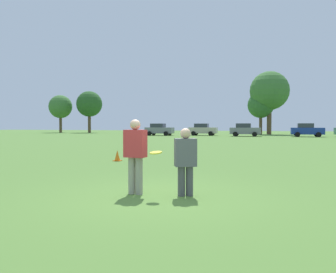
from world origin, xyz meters
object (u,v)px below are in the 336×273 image
Objects in this scene: player_defender at (185,158)px; parked_car_center at (245,130)px; parked_car_mid_left at (203,129)px; traffic_cone at (117,156)px; frisbee at (156,153)px; parked_car_mid_right at (307,130)px; parked_car_near_left at (159,129)px; player_thrower at (135,152)px.

player_defender is 41.66m from parked_car_center.
parked_car_mid_left is at bearing 102.78° from player_defender.
traffic_cone is (-4.86, 6.07, -0.60)m from player_defender.
traffic_cone is 35.49m from parked_car_center.
frisbee is 0.57× the size of traffic_cone.
parked_car_mid_right is (14.65, -1.27, 0.00)m from parked_car_mid_left.
parked_car_mid_right reaches higher than player_defender.
frisbee is 7.78m from traffic_cone.
parked_car_center is at bearing 93.79° from frisbee.
player_defender is 7.80m from traffic_cone.
traffic_cone is 0.11× the size of parked_car_near_left.
traffic_cone is 0.11× the size of parked_car_center.
player_thrower is 42.81m from parked_car_mid_right.
parked_car_near_left is 20.88m from parked_car_mid_right.
parked_car_mid_left and parked_car_mid_right have the same top height.
parked_car_near_left is 12.73m from parked_car_center.
traffic_cone is 37.74m from parked_car_mid_left.
player_defender is at bearing -85.41° from parked_car_center.
parked_car_center is 1.00× the size of parked_car_mid_right.
parked_car_center is at bearing 2.14° from parked_car_near_left.
parked_car_mid_right is at bearing 75.04° from traffic_cone.
frisbee reaches higher than traffic_cone.
parked_car_center is at bearing -16.64° from parked_car_mid_left.
parked_car_mid_right is (4.79, 42.21, 0.09)m from player_defender.
parked_car_center is (12.72, 0.48, 0.00)m from parked_car_near_left.
traffic_cone is at bearing -104.96° from parked_car_mid_right.
parked_car_mid_right reaches higher than traffic_cone.
player_thrower is 1.15m from player_defender.
player_thrower is at bearing -170.16° from player_defender.
frisbee is 42.90m from parked_car_mid_right.
parked_car_near_left is 1.00× the size of parked_car_mid_right.
traffic_cone is 37.41m from parked_car_mid_right.
parked_car_mid_left is at bearing 101.98° from frisbee.
frisbee is 0.06× the size of parked_car_near_left.
traffic_cone is at bearing 120.80° from player_thrower.
traffic_cone is at bearing -92.47° from parked_car_center.
frisbee is (-0.56, -0.36, 0.14)m from player_defender.
parked_car_center is at bearing -175.23° from parked_car_mid_right.
parked_car_mid_left is (6.19, 2.43, 0.00)m from parked_car_near_left.
frisbee is (0.57, -0.16, 0.02)m from player_thrower.
player_defender is at bearing 9.84° from player_thrower.
player_thrower is 1.13× the size of player_defender.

